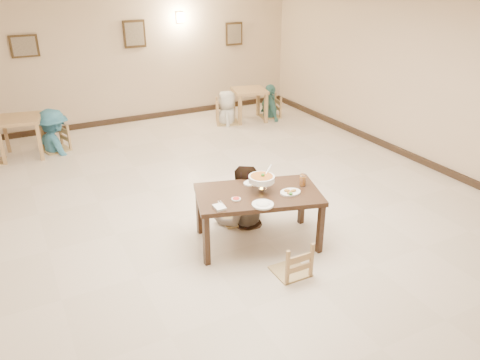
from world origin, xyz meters
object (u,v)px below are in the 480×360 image
bg_chair_rr (270,97)px  bg_diner_b (49,109)px  drink_glass (303,180)px  bg_chair_lr (52,127)px  bg_diner_c (227,91)px  main_diner (242,166)px  chair_near (292,242)px  bg_diner_d (270,84)px  curry_warmer (262,179)px  chair_far (238,190)px  bg_table_left (20,125)px  main_table (258,198)px  bg_chair_rl (227,101)px  bg_table_right (249,95)px

bg_chair_rr → bg_diner_b: bearing=-79.5°
drink_glass → bg_chair_lr: bearing=117.1°
bg_chair_lr → bg_diner_c: 3.86m
main_diner → bg_diner_b: size_ratio=1.02×
chair_near → bg_diner_d: bearing=-118.2°
bg_diner_c → curry_warmer: bearing=2.4°
bg_diner_d → drink_glass: bearing=162.0°
chair_far → bg_chair_lr: bg_chair_lr is taller
main_diner → bg_chair_rr: (3.00, 4.23, -0.38)m
bg_table_left → bg_diner_b: 0.62m
chair_far → drink_glass: size_ratio=6.02×
chair_near → bg_chair_rr: size_ratio=0.88×
main_diner → bg_chair_lr: main_diner is taller
main_diner → bg_diner_c: size_ratio=1.13×
chair_far → bg_chair_lr: size_ratio=0.97×
bg_table_left → bg_diner_c: 4.43m
chair_far → bg_table_left: chair_far is taller
main_table → chair_near: size_ratio=2.05×
chair_far → bg_chair_lr: bearing=122.9°
main_diner → bg_diner_d: size_ratio=1.08×
main_table → bg_diner_d: size_ratio=1.11×
bg_diner_b → bg_table_left: bearing=71.6°
bg_chair_rl → bg_diner_b: size_ratio=0.63×
main_diner → curry_warmer: size_ratio=4.63×
bg_chair_lr → bg_diner_c: size_ratio=0.65×
chair_far → bg_chair_rr: (3.04, 4.16, 0.01)m
bg_chair_lr → bg_diner_c: bearing=73.7°
bg_chair_rl → bg_diner_c: bg_diner_c is taller
chair_near → bg_table_left: chair_near is taller
bg_diner_c → bg_table_left: bearing=-65.7°
drink_glass → bg_diner_d: 5.50m
main_diner → bg_chair_rr: bearing=-111.5°
main_table → bg_chair_rr: bearing=74.1°
drink_glass → bg_chair_lr: 5.58m
drink_glass → bg_chair_rl: (1.32, 4.96, -0.28)m
main_diner → drink_glass: main_diner is taller
bg_table_right → bg_chair_lr: bearing=179.4°
bg_table_left → bg_table_right: bg_table_left is taller
bg_diner_b → bg_diner_d: 4.99m
bg_chair_rr → drink_glass: bearing=-15.6°
curry_warmer → bg_table_right: 5.42m
bg_chair_rl → chair_far: bearing=177.2°
bg_chair_rr → main_table: bearing=-21.6°
bg_table_left → bg_diner_d: bearing=0.2°
main_table → bg_table_right: 5.44m
main_table → chair_far: (0.05, 0.67, -0.18)m
bg_table_left → bg_chair_rl: size_ratio=0.84×
main_diner → bg_chair_lr: size_ratio=1.74×
chair_near → bg_chair_rr: bearing=-118.2°
bg_chair_rl → drink_glass: bearing=-173.4°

